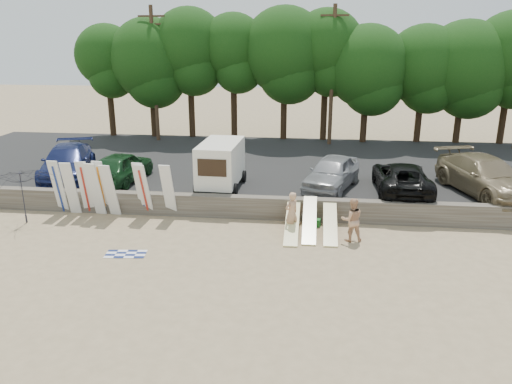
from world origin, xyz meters
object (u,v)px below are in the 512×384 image
(car_4, at_px, (485,176))
(cooler, at_px, (316,223))
(car_0, at_px, (67,162))
(beachgoer_b, at_px, (352,220))
(box_trailer, at_px, (221,162))
(car_3, at_px, (402,178))
(beach_umbrella, at_px, (25,197))
(car_1, at_px, (121,167))
(car_2, at_px, (332,173))

(car_4, distance_m, cooler, 8.58)
(car_0, distance_m, beachgoer_b, 15.20)
(box_trailer, relative_size, car_4, 0.61)
(box_trailer, distance_m, car_4, 12.42)
(car_3, xyz_separation_m, beachgoer_b, (-2.57, -4.52, -0.53))
(cooler, bearing_deg, beach_umbrella, -162.63)
(car_4, bearing_deg, car_1, 162.65)
(car_1, xyz_separation_m, car_3, (13.76, -0.17, -0.06))
(beach_umbrella, bearing_deg, car_4, 12.13)
(car_4, relative_size, beachgoer_b, 3.34)
(car_1, bearing_deg, car_0, -3.88)
(car_2, bearing_deg, car_1, -160.77)
(car_4, xyz_separation_m, cooler, (-7.79, -3.32, -1.40))
(car_1, xyz_separation_m, car_2, (10.52, 0.08, 0.01))
(cooler, distance_m, beach_umbrella, 12.55)
(car_1, height_order, beach_umbrella, beach_umbrella)
(box_trailer, distance_m, car_2, 5.39)
(car_3, distance_m, cooler, 5.19)
(beach_umbrella, bearing_deg, car_0, 95.05)
(box_trailer, xyz_separation_m, car_3, (8.59, 0.25, -0.54))
(car_1, xyz_separation_m, car_4, (17.58, 0.04, 0.08))
(car_3, relative_size, beachgoer_b, 2.90)
(car_2, bearing_deg, car_4, 18.41)
(car_1, xyz_separation_m, cooler, (9.80, -3.28, -1.32))
(car_1, height_order, car_2, car_2)
(beachgoer_b, xyz_separation_m, beach_umbrella, (-13.86, 0.38, 0.31))
(box_trailer, height_order, car_1, box_trailer)
(car_0, bearing_deg, beach_umbrella, -101.15)
(beach_umbrella, bearing_deg, car_2, 18.44)
(car_2, distance_m, beach_umbrella, 13.90)
(car_2, bearing_deg, box_trailer, -155.82)
(car_1, bearing_deg, cooler, 166.37)
(car_3, bearing_deg, box_trailer, 2.47)
(beachgoer_b, distance_m, beach_umbrella, 13.87)
(box_trailer, bearing_deg, cooler, -29.69)
(car_1, relative_size, car_4, 0.77)
(car_0, relative_size, car_2, 1.22)
(car_0, height_order, car_3, car_0)
(cooler, height_order, beach_umbrella, beach_umbrella)
(beach_umbrella, bearing_deg, car_3, 14.15)
(box_trailer, height_order, cooler, box_trailer)
(car_0, bearing_deg, car_2, -17.85)
(car_0, distance_m, car_4, 20.67)
(car_3, relative_size, beach_umbrella, 1.94)
(cooler, bearing_deg, box_trailer, 160.89)
(car_0, xyz_separation_m, car_4, (20.67, -0.44, 0.04))
(car_1, bearing_deg, car_2, -174.66)
(car_3, distance_m, beach_umbrella, 16.95)
(car_4, distance_m, beachgoer_b, 7.98)
(car_1, bearing_deg, box_trailer, -179.77)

